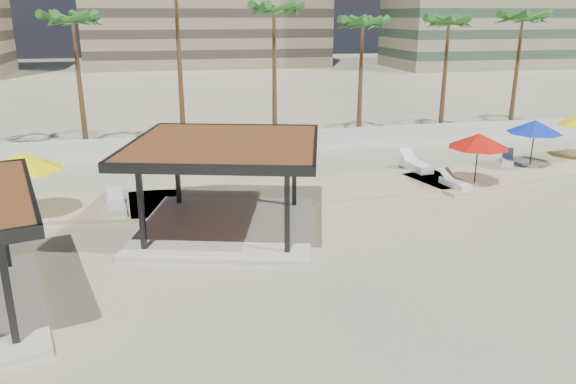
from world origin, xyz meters
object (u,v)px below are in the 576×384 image
pavilion_central (225,178)px  lounger_b (415,165)px  lounger_a (116,206)px  lounger_c (455,183)px  lounger_d (507,160)px  umbrella_c (479,141)px

pavilion_central → lounger_b: 12.72m
lounger_a → lounger_c: (15.85, -0.01, -0.02)m
lounger_b → lounger_d: 5.59m
lounger_a → lounger_b: (15.38, 3.41, 0.03)m
lounger_b → lounger_c: lounger_b is taller
pavilion_central → lounger_d: size_ratio=4.66×
lounger_c → lounger_b: bearing=-1.9°
umbrella_c → lounger_a: (-16.89, 0.05, -2.04)m
lounger_a → lounger_c: bearing=-97.3°
lounger_a → lounger_c: lounger_a is taller
pavilion_central → lounger_a: bearing=164.0°
pavilion_central → lounger_c: (11.46, 2.76, -1.79)m
lounger_a → lounger_b: lounger_b is taller
lounger_d → pavilion_central: bearing=143.6°
lounger_a → lounger_b: 15.75m
lounger_c → lounger_d: size_ratio=1.04×
lounger_b → lounger_d: lounger_b is taller
lounger_b → lounger_d: (5.59, -0.02, -0.05)m
lounger_a → lounger_c: 15.85m
pavilion_central → lounger_d: 17.77m
pavilion_central → lounger_b: pavilion_central is taller
lounger_a → lounger_c: size_ratio=1.12×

